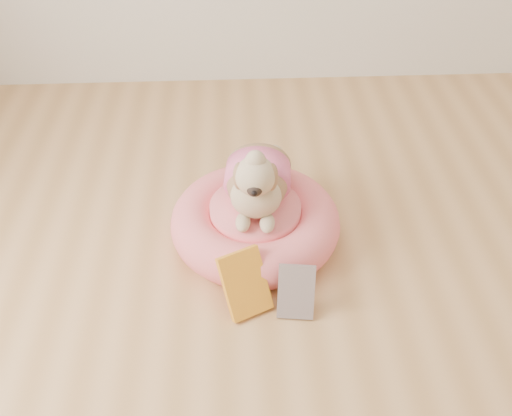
{
  "coord_description": "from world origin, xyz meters",
  "views": [
    {
      "loc": [
        -0.38,
        -0.55,
        1.45
      ],
      "look_at": [
        -0.3,
        0.95,
        0.19
      ],
      "focal_mm": 40.0,
      "sensor_mm": 36.0,
      "label": 1
    }
  ],
  "objects_px": {
    "pet_bed": "(255,222)",
    "book_yellow": "(245,283)",
    "dog": "(257,168)",
    "book_white": "(296,292)"
  },
  "relations": [
    {
      "from": "pet_bed",
      "to": "dog",
      "type": "height_order",
      "value": "dog"
    },
    {
      "from": "book_yellow",
      "to": "pet_bed",
      "type": "bearing_deg",
      "value": 56.0
    },
    {
      "from": "book_white",
      "to": "dog",
      "type": "bearing_deg",
      "value": 113.39
    },
    {
      "from": "dog",
      "to": "book_white",
      "type": "bearing_deg",
      "value": -68.18
    },
    {
      "from": "book_yellow",
      "to": "book_white",
      "type": "height_order",
      "value": "book_yellow"
    },
    {
      "from": "pet_bed",
      "to": "book_yellow",
      "type": "xyz_separation_m",
      "value": [
        -0.05,
        -0.32,
        0.02
      ]
    },
    {
      "from": "dog",
      "to": "book_yellow",
      "type": "distance_m",
      "value": 0.4
    },
    {
      "from": "dog",
      "to": "book_white",
      "type": "xyz_separation_m",
      "value": [
        0.11,
        -0.36,
        -0.22
      ]
    },
    {
      "from": "dog",
      "to": "book_white",
      "type": "distance_m",
      "value": 0.44
    },
    {
      "from": "dog",
      "to": "book_yellow",
      "type": "relative_size",
      "value": 1.91
    }
  ]
}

